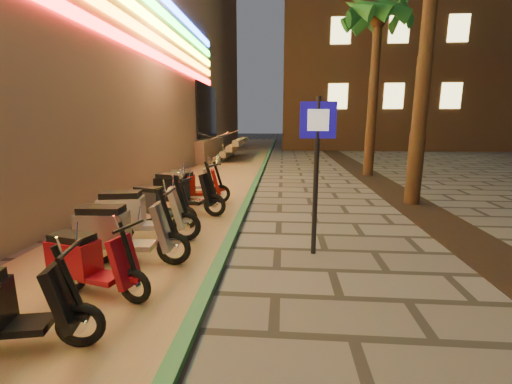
# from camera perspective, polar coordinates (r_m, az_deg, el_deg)

# --- Properties ---
(parking_strip) EXTENTS (3.40, 60.00, 0.01)m
(parking_strip) POSITION_cam_1_polar(r_m,az_deg,el_deg) (12.90, -7.47, 1.74)
(parking_strip) COLOR #8C7251
(parking_strip) RESTS_ON ground
(green_curb) EXTENTS (0.18, 60.00, 0.10)m
(green_curb) POSITION_cam_1_polar(r_m,az_deg,el_deg) (12.65, 0.08, 1.85)
(green_curb) COLOR #26653D
(green_curb) RESTS_ON ground
(planting_strip) EXTENTS (1.20, 40.00, 0.02)m
(planting_strip) POSITION_cam_1_polar(r_m,az_deg,el_deg) (8.51, 28.96, -4.86)
(planting_strip) COLOR black
(planting_strip) RESTS_ON ground
(apartment_block) EXTENTS (18.00, 16.06, 25.00)m
(apartment_block) POSITION_cam_1_polar(r_m,az_deg,el_deg) (37.01, 20.69, 27.18)
(apartment_block) COLOR brown
(apartment_block) RESTS_ON ground
(palm_d) EXTENTS (2.97, 3.02, 7.16)m
(palm_d) POSITION_cam_1_polar(r_m,az_deg,el_deg) (15.30, 19.67, 25.18)
(palm_d) COLOR #472D19
(palm_d) RESTS_ON ground
(pedestrian_sign) EXTENTS (0.57, 0.10, 2.61)m
(pedestrian_sign) POSITION_cam_1_polar(r_m,az_deg,el_deg) (5.64, 10.09, 6.09)
(pedestrian_sign) COLOR black
(pedestrian_sign) RESTS_ON ground
(scooter_5) EXTENTS (1.48, 0.73, 1.05)m
(scooter_5) POSITION_cam_1_polar(r_m,az_deg,el_deg) (4.98, -26.20, -10.39)
(scooter_5) COLOR black
(scooter_5) RESTS_ON ground
(scooter_6) EXTENTS (1.75, 0.61, 1.23)m
(scooter_6) POSITION_cam_1_polar(r_m,az_deg,el_deg) (5.76, -21.69, -6.21)
(scooter_6) COLOR black
(scooter_6) RESTS_ON ground
(scooter_7) EXTENTS (1.81, 0.79, 1.27)m
(scooter_7) POSITION_cam_1_polar(r_m,az_deg,el_deg) (6.65, -19.09, -3.48)
(scooter_7) COLOR black
(scooter_7) RESTS_ON ground
(scooter_8) EXTENTS (1.52, 0.78, 1.08)m
(scooter_8) POSITION_cam_1_polar(r_m,az_deg,el_deg) (7.72, -16.02, -1.90)
(scooter_8) COLOR black
(scooter_8) RESTS_ON ground
(scooter_9) EXTENTS (1.81, 0.85, 1.27)m
(scooter_9) POSITION_cam_1_polar(r_m,az_deg,el_deg) (8.46, -12.24, 0.07)
(scooter_9) COLOR black
(scooter_9) RESTS_ON ground
(scooter_10) EXTENTS (1.65, 0.80, 1.16)m
(scooter_10) POSITION_cam_1_polar(r_m,az_deg,el_deg) (9.41, -10.66, 1.01)
(scooter_10) COLOR black
(scooter_10) RESTS_ON ground
(scooter_11) EXTENTS (1.46, 0.78, 1.04)m
(scooter_11) POSITION_cam_1_polar(r_m,az_deg,el_deg) (10.44, -11.39, 1.73)
(scooter_11) COLOR black
(scooter_11) RESTS_ON ground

